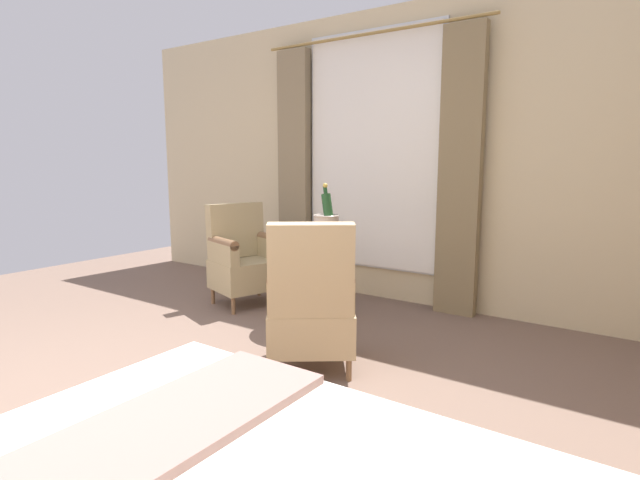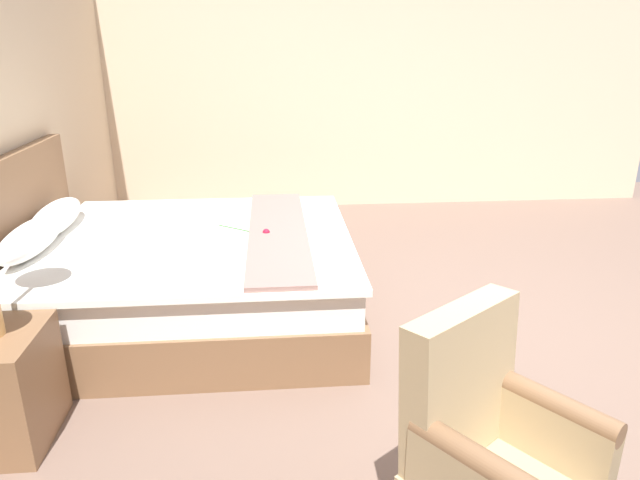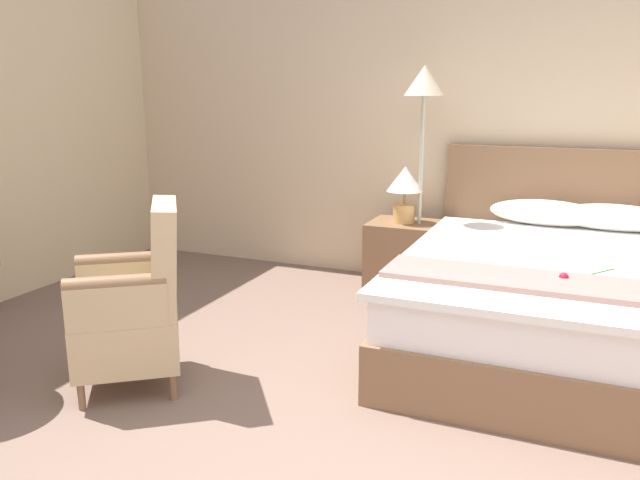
% 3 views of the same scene
% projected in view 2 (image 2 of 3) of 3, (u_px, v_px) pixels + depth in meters
% --- Properties ---
extents(ground_plane, '(8.13, 8.13, 0.00)m').
position_uv_depth(ground_plane, '(484.00, 348.00, 3.57)').
color(ground_plane, '#745C4F').
extents(wall_far_side, '(0.12, 6.17, 2.74)m').
position_uv_depth(wall_far_side, '(386.00, 83.00, 6.28)').
color(wall_far_side, beige).
rests_on(wall_far_side, ground).
extents(bed, '(1.95, 2.23, 1.13)m').
position_uv_depth(bed, '(181.00, 274.00, 3.86)').
color(bed, brown).
rests_on(bed, ground).
extents(armchair_by_window, '(0.75, 0.75, 0.98)m').
position_uv_depth(armchair_by_window, '(493.00, 466.00, 1.97)').
color(armchair_by_window, brown).
rests_on(armchair_by_window, ground).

